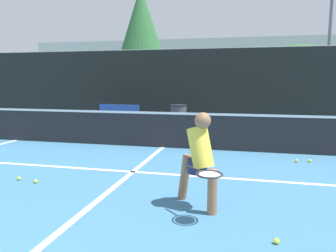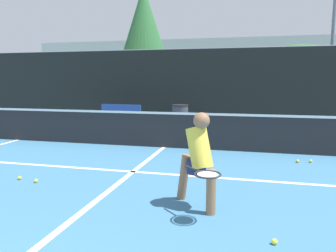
% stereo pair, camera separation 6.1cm
% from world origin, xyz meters
% --- Properties ---
extents(court_service_line, '(8.25, 0.10, 0.01)m').
position_xyz_m(court_service_line, '(0.00, 5.50, 0.00)').
color(court_service_line, white).
rests_on(court_service_line, ground).
extents(court_center_mark, '(0.10, 5.89, 0.01)m').
position_xyz_m(court_center_mark, '(0.00, 4.95, 0.00)').
color(court_center_mark, white).
rests_on(court_center_mark, ground).
extents(net, '(11.09, 0.09, 1.07)m').
position_xyz_m(net, '(0.00, 7.89, 0.51)').
color(net, slate).
rests_on(net, ground).
extents(fence_back, '(24.00, 0.06, 2.98)m').
position_xyz_m(fence_back, '(0.00, 12.29, 1.48)').
color(fence_back, black).
rests_on(fence_back, ground).
extents(player_practicing, '(0.82, 1.09, 1.36)m').
position_xyz_m(player_practicing, '(1.51, 4.01, 0.74)').
color(player_practicing, '#8C6042').
rests_on(player_practicing, ground).
extents(tennis_ball_scattered_0, '(0.07, 0.07, 0.07)m').
position_xyz_m(tennis_ball_scattered_0, '(3.51, 7.11, 0.03)').
color(tennis_ball_scattered_0, '#D1E033').
rests_on(tennis_ball_scattered_0, ground).
extents(tennis_ball_scattered_1, '(0.07, 0.07, 0.07)m').
position_xyz_m(tennis_ball_scattered_1, '(1.41, 5.43, 0.03)').
color(tennis_ball_scattered_1, '#D1E033').
rests_on(tennis_ball_scattered_1, ground).
extents(tennis_ball_scattered_2, '(0.07, 0.07, 0.07)m').
position_xyz_m(tennis_ball_scattered_2, '(3.23, 7.04, 0.03)').
color(tennis_ball_scattered_2, '#D1E033').
rests_on(tennis_ball_scattered_2, ground).
extents(tennis_ball_scattered_4, '(0.07, 0.07, 0.07)m').
position_xyz_m(tennis_ball_scattered_4, '(-1.42, 4.45, 0.03)').
color(tennis_ball_scattered_4, '#D1E033').
rests_on(tennis_ball_scattered_4, ground).
extents(tennis_ball_scattered_5, '(0.07, 0.07, 0.07)m').
position_xyz_m(tennis_ball_scattered_5, '(2.49, 3.18, 0.03)').
color(tennis_ball_scattered_5, '#D1E033').
rests_on(tennis_ball_scattered_5, ground).
extents(tennis_ball_scattered_7, '(0.07, 0.07, 0.07)m').
position_xyz_m(tennis_ball_scattered_7, '(-1.81, 4.53, 0.03)').
color(tennis_ball_scattered_7, '#D1E033').
rests_on(tennis_ball_scattered_7, ground).
extents(courtside_bench, '(1.64, 0.47, 0.86)m').
position_xyz_m(courtside_bench, '(-2.55, 11.07, 0.47)').
color(courtside_bench, '#2D519E').
rests_on(courtside_bench, ground).
extents(trash_bin, '(0.60, 0.60, 0.89)m').
position_xyz_m(trash_bin, '(-0.24, 11.18, 0.45)').
color(trash_bin, '#3F3F42').
rests_on(trash_bin, ground).
extents(parked_car, '(1.69, 4.65, 1.40)m').
position_xyz_m(parked_car, '(-0.31, 15.48, 0.59)').
color(parked_car, black).
rests_on(parked_car, ground).
extents(floodlight_mast, '(1.10, 0.24, 8.46)m').
position_xyz_m(floodlight_mast, '(5.90, 16.96, 5.38)').
color(floodlight_mast, slate).
rests_on(floodlight_mast, ground).
extents(tree_west, '(3.39, 3.39, 3.88)m').
position_xyz_m(tree_west, '(4.92, 20.96, 3.38)').
color(tree_west, brown).
rests_on(tree_west, ground).
extents(tree_mid, '(2.63, 2.63, 7.03)m').
position_xyz_m(tree_mid, '(-3.75, 17.78, 4.95)').
color(tree_mid, brown).
rests_on(tree_mid, ground).
extents(building_far, '(36.00, 2.40, 5.36)m').
position_xyz_m(building_far, '(0.00, 30.02, 2.68)').
color(building_far, beige).
rests_on(building_far, ground).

